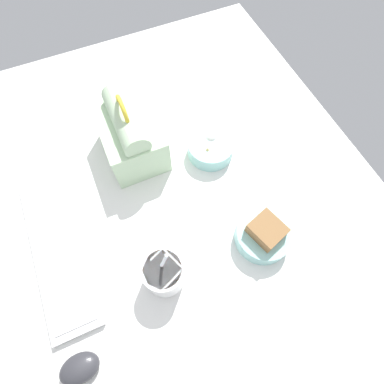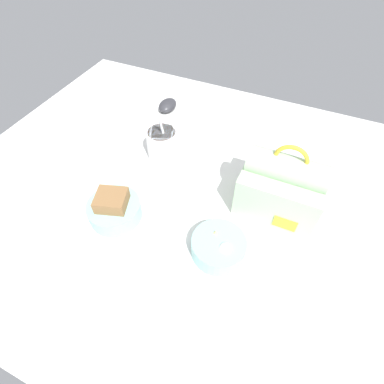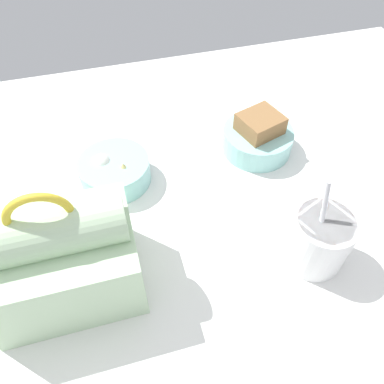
# 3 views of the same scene
# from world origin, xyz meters

# --- Properties ---
(desk_surface) EXTENTS (1.40, 1.10, 0.02)m
(desk_surface) POSITION_xyz_m (0.00, 0.00, 0.01)
(desk_surface) COLOR white
(desk_surface) RESTS_ON ground
(keyboard) EXTENTS (0.42, 0.11, 0.02)m
(keyboard) POSITION_xyz_m (0.02, 0.31, 0.03)
(keyboard) COLOR silver
(keyboard) RESTS_ON desk_surface
(lunch_bag) EXTENTS (0.20, 0.15, 0.21)m
(lunch_bag) POSITION_xyz_m (0.22, 0.04, 0.10)
(lunch_bag) COLOR #B7D6AD
(lunch_bag) RESTS_ON desk_surface
(soup_cup) EXTENTS (0.09, 0.09, 0.16)m
(soup_cup) POSITION_xyz_m (-0.15, 0.09, 0.07)
(soup_cup) COLOR white
(soup_cup) RESTS_ON desk_surface
(bento_bowl_sandwich) EXTENTS (0.14, 0.14, 0.08)m
(bento_bowl_sandwich) POSITION_xyz_m (-0.16, -0.16, 0.05)
(bento_bowl_sandwich) COLOR #93D1CC
(bento_bowl_sandwich) RESTS_ON desk_surface
(bento_bowl_snacks) EXTENTS (0.13, 0.13, 0.06)m
(bento_bowl_snacks) POSITION_xyz_m (0.13, -0.15, 0.05)
(bento_bowl_snacks) COLOR #93D1CC
(bento_bowl_snacks) RESTS_ON desk_surface
(computer_mouse) EXTENTS (0.06, 0.08, 0.04)m
(computer_mouse) POSITION_xyz_m (-0.25, 0.32, 0.04)
(computer_mouse) COLOR #333338
(computer_mouse) RESTS_ON desk_surface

